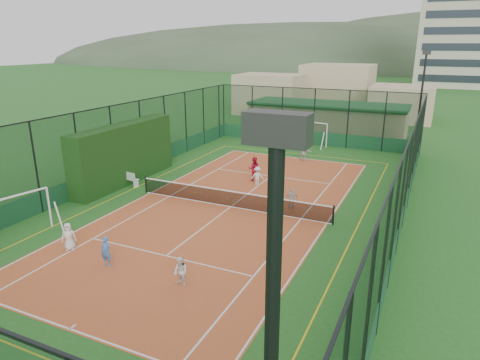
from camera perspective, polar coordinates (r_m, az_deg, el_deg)
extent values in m
plane|color=#22591E|center=(24.13, -1.25, -3.61)|extent=(300.00, 300.00, 0.00)
cube|color=#A24B24|center=(24.13, -1.25, -3.60)|extent=(11.17, 23.97, 0.01)
cube|color=beige|center=(102.37, 27.58, 19.44)|extent=(15.00, 12.00, 30.00)
cube|color=black|center=(28.90, -15.18, 3.42)|extent=(1.32, 8.83, 3.86)
imported|color=white|center=(20.55, -21.88, -7.00)|extent=(0.73, 0.70, 1.27)
imported|color=#4473C3|center=(18.61, -17.42, -9.07)|extent=(0.50, 0.34, 1.30)
imported|color=white|center=(16.60, -7.92, -12.05)|extent=(0.71, 0.63, 1.19)
imported|color=silver|center=(27.49, 2.35, 0.52)|extent=(0.89, 0.62, 1.27)
imported|color=silver|center=(23.89, 6.94, -2.43)|extent=(0.70, 0.31, 1.18)
imported|color=silver|center=(33.84, 8.48, 3.81)|extent=(1.40, 0.84, 1.43)
imported|color=#AE122A|center=(28.43, 1.88, 1.49)|extent=(0.96, 0.85, 1.63)
sphere|color=#CCE033|center=(24.75, 0.55, -2.94)|extent=(0.07, 0.07, 0.07)
sphere|color=#CCE033|center=(25.10, -0.64, -2.63)|extent=(0.07, 0.07, 0.07)
sphere|color=#CCE033|center=(25.32, 4.29, -2.50)|extent=(0.07, 0.07, 0.07)
sphere|color=#CCE033|center=(25.97, 0.67, -1.92)|extent=(0.07, 0.07, 0.07)
sphere|color=#CCE033|center=(24.94, -0.98, -2.77)|extent=(0.07, 0.07, 0.07)
sphere|color=#CCE033|center=(26.40, -6.01, -1.69)|extent=(0.07, 0.07, 0.07)
sphere|color=#CCE033|center=(25.15, -1.68, -2.60)|extent=(0.07, 0.07, 0.07)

